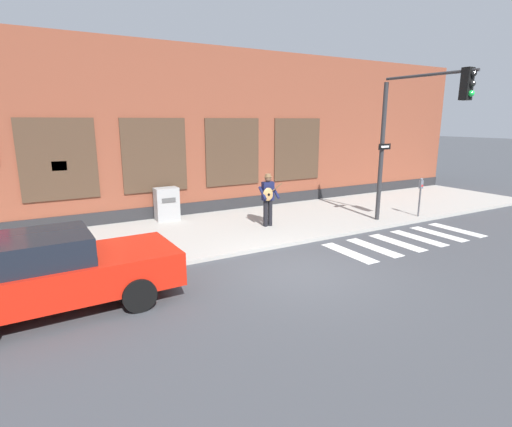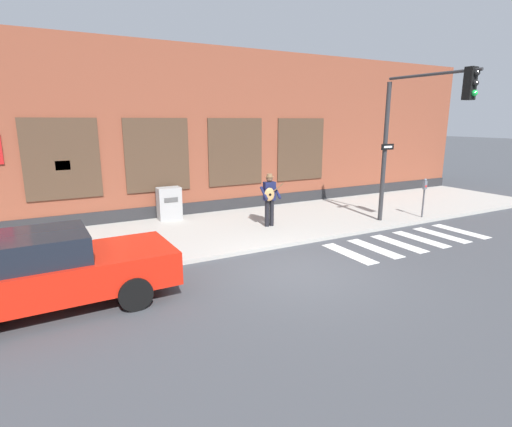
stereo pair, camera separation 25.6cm
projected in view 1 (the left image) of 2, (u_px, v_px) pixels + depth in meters
The scene contains 9 objects.
ground_plane at pixel (300, 272), 9.67m from camera, with size 160.00×160.00×0.00m, color #424449.
sidewalk at pixel (225, 229), 13.27m from camera, with size 28.00×4.93×0.11m.
building_backdrop at pixel (177, 132), 16.35m from camera, with size 28.00×4.06×6.25m.
crosswalk at pixel (408, 240), 12.21m from camera, with size 5.20×1.90×0.01m.
red_car at pixel (51, 272), 7.57m from camera, with size 4.65×2.08×1.53m.
busker at pixel (268, 197), 13.24m from camera, with size 0.71×0.56×1.77m.
traffic_light at pixel (415, 122), 12.64m from camera, with size 0.65×3.13×4.91m.
parking_meter at pixel (420, 191), 14.65m from camera, with size 0.13×0.11×1.44m.
utility_box at pixel (167, 204), 14.19m from camera, with size 0.81×0.52×1.17m.
Camera 1 is at (-5.43, -7.38, 3.58)m, focal length 28.00 mm.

